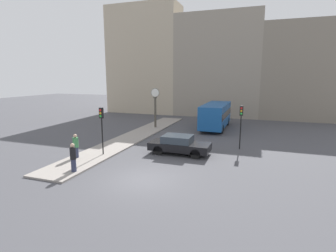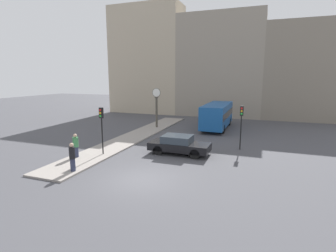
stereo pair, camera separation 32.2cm
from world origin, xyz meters
name	(u,v)px [view 2 (the right image)]	position (x,y,z in m)	size (l,w,h in m)	color
ground_plane	(141,179)	(0.00, 0.00, 0.00)	(120.00, 120.00, 0.00)	#47474C
sidewalk_corner	(136,136)	(-5.21, 9.47, 0.06)	(2.74, 22.95, 0.11)	gray
building_row	(214,65)	(-1.00, 26.49, 7.31)	(34.77, 5.00, 16.40)	#B7A88E
sedan_car	(179,144)	(0.45, 5.50, 0.72)	(4.49, 1.89, 1.40)	black
bus_distant	(217,115)	(1.39, 16.28, 1.56)	(2.39, 7.73, 2.73)	#195199
traffic_light_near	(102,121)	(-4.65, 3.19, 2.57)	(0.26, 0.24, 3.42)	black
traffic_light_far	(241,118)	(4.63, 8.29, 2.49)	(0.26, 0.24, 3.46)	black
street_clock	(157,106)	(-4.98, 14.14, 2.46)	(0.97, 0.31, 4.33)	#4C473D
pedestrian_black_jacket	(72,157)	(-4.29, -0.47, 0.99)	(0.35, 0.35, 1.73)	#2D334C
pedestrian_green_hoodie	(76,146)	(-5.97, 1.88, 0.94)	(0.39, 0.39, 1.67)	#2D334C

